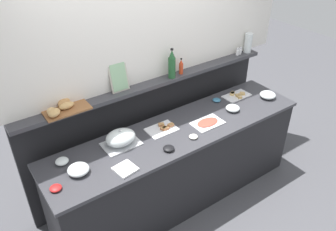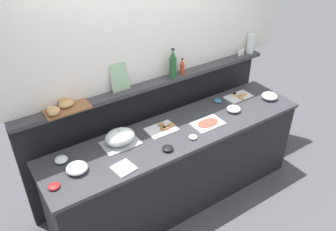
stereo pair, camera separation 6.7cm
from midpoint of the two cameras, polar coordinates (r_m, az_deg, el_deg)
The scene contains 24 objects.
ground_plane at distance 4.34m, azimuth -3.58°, elevation -8.59°, with size 12.00×12.00×0.00m, color #4C4C51.
buffet_counter at distance 3.66m, azimuth 1.23°, elevation -8.26°, with size 2.75×0.68×0.93m.
back_ledge_unit at distance 3.87m, azimuth -3.23°, elevation -1.88°, with size 2.88×0.22×1.27m.
upper_wall_panel at distance 3.34m, azimuth -4.16°, elevation 16.49°, with size 3.48×0.08×1.33m, color white.
sandwich_platter_rear at distance 3.37m, azimuth -1.48°, elevation -2.20°, with size 0.29×0.21×0.04m.
sandwich_platter_side at distance 4.00m, azimuth 10.87°, elevation 3.29°, with size 0.32×0.18×0.04m.
cold_cuts_platter at distance 3.48m, azimuth 6.02°, elevation -1.21°, with size 0.32×0.20×0.02m.
serving_cloche at distance 3.18m, azimuth -8.45°, elevation -3.74°, with size 0.34×0.24×0.17m.
glass_bowl_large at distance 3.72m, azimuth 10.17°, elevation 1.18°, with size 0.15×0.15×0.06m.
glass_bowl_medium at distance 4.04m, azimuth 15.74°, elevation 3.26°, with size 0.18×0.18×0.07m.
glass_bowl_small at distance 2.97m, azimuth -15.26°, elevation -8.68°, with size 0.18×0.18×0.07m.
glass_bowl_extra at distance 3.11m, azimuth -17.75°, elevation -7.26°, with size 0.11×0.11×0.05m.
condiment_bowl_cream at distance 2.89m, azimuth -18.76°, elevation -11.32°, with size 0.10×0.10×0.03m, color red.
condiment_bowl_dark at distance 3.11m, azimuth -0.50°, elevation -5.48°, with size 0.10×0.10×0.04m, color black.
condiment_bowl_red at distance 3.86m, azimuth 7.57°, elevation 2.56°, with size 0.09×0.09×0.03m, color teal.
condiment_bowl_teal at distance 3.26m, azimuth 3.65°, elevation -3.52°, with size 0.08×0.08×0.03m, color silver.
napkin_stack at distance 2.94m, azimuth -7.74°, elevation -8.77°, with size 0.17×0.17×0.02m, color white.
hot_sauce_bottle at distance 3.63m, azimuth 1.65°, elevation 8.04°, with size 0.04×0.04×0.18m.
wine_bottle_green at distance 3.52m, azimuth 0.09°, elevation 8.42°, with size 0.08×0.08×0.32m.
salt_shaker at distance 4.17m, azimuth 11.00°, elevation 10.34°, with size 0.03×0.03×0.09m.
pepper_shaker at distance 4.20m, azimuth 11.43°, elevation 10.46°, with size 0.03×0.03×0.09m.
bread_basket at distance 3.16m, azimuth -17.74°, elevation 1.36°, with size 0.40×0.31×0.08m.
framed_picture at distance 3.31m, azimuth -8.74°, elevation 6.34°, with size 0.19×0.08×0.29m.
water_carafe at distance 4.26m, azimuth 12.70°, elevation 11.67°, with size 0.09×0.09×0.23m, color silver.
Camera 1 is at (-1.68, -2.19, 2.88)m, focal length 36.78 mm.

